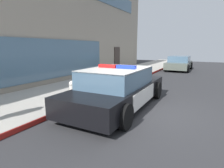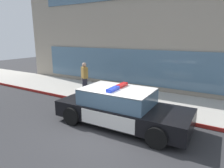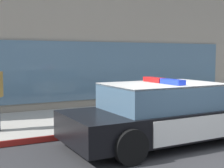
% 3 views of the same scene
% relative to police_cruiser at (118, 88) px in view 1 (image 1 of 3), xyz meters
% --- Properties ---
extents(ground, '(48.00, 48.00, 0.00)m').
position_rel_police_cruiser_xyz_m(ground, '(0.00, -0.98, -0.68)').
color(ground, '#303033').
extents(sidewalk, '(48.00, 3.50, 0.15)m').
position_rel_police_cruiser_xyz_m(sidewalk, '(0.00, 3.02, -0.61)').
color(sidewalk, '#B2ADA3').
rests_on(sidewalk, ground).
extents(curb_red_paint, '(28.80, 0.04, 0.14)m').
position_rel_police_cruiser_xyz_m(curb_red_paint, '(0.00, 1.25, -0.61)').
color(curb_red_paint, maroon).
rests_on(curb_red_paint, ground).
extents(police_cruiser, '(4.99, 2.20, 1.49)m').
position_rel_police_cruiser_xyz_m(police_cruiser, '(0.00, 0.00, 0.00)').
color(police_cruiser, black).
rests_on(police_cruiser, ground).
extents(fire_hydrant, '(0.34, 0.39, 0.73)m').
position_rel_police_cruiser_xyz_m(fire_hydrant, '(-0.55, 1.63, -0.18)').
color(fire_hydrant, silver).
rests_on(fire_hydrant, sidewalk).
extents(car_down_street, '(4.54, 2.12, 1.29)m').
position_rel_police_cruiser_xyz_m(car_down_street, '(12.16, -0.11, -0.05)').
color(car_down_street, '#596056').
rests_on(car_down_street, ground).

